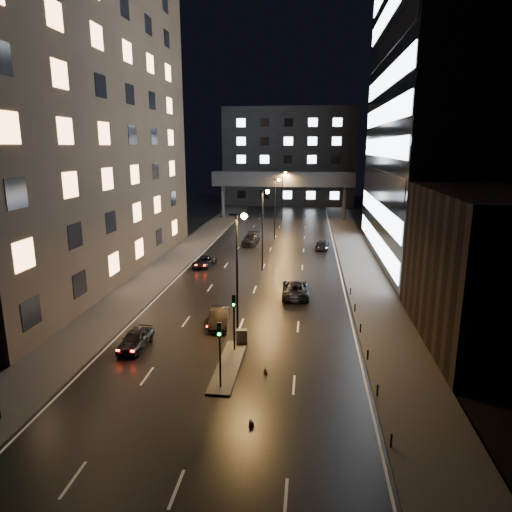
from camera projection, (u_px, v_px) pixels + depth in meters
The scene contains 25 objects.
ground at pixel (270, 250), 69.12m from camera, with size 160.00×160.00×0.00m, color black.
sidewalk_left at pixel (181, 254), 65.69m from camera, with size 5.00×110.00×0.15m, color #383533.
sidewalk_right at pixel (358, 259), 62.86m from camera, with size 5.00×110.00×0.15m, color #383533.
building_left at pixel (62, 103), 51.53m from camera, with size 15.00×48.00×40.00m, color #2D2319.
building_right_low at pixel (492, 268), 35.51m from camera, with size 10.00×18.00×12.00m, color black.
building_right_glass at pixel (468, 87), 57.14m from camera, with size 20.00×36.00×45.00m, color black.
building_far at pixel (289, 157), 122.18m from camera, with size 34.00×14.00×25.00m, color #333335.
skybridge at pixel (283, 180), 96.13m from camera, with size 30.00×3.00×10.00m.
median_island at pixel (229, 366), 32.38m from camera, with size 1.60×8.00×0.15m, color #383533.
traffic_signal_near at pixel (234, 313), 34.08m from camera, with size 0.28×0.34×4.40m.
traffic_signal_far at pixel (220, 344), 28.77m from camera, with size 0.28×0.34×4.40m.
bollard_row at pixel (364, 341), 35.51m from camera, with size 0.12×25.12×0.90m.
streetlight_near at pixel (239, 258), 36.68m from camera, with size 1.45×0.50×10.15m.
streetlight_mid_a at pixel (264, 219), 55.99m from camera, with size 1.45×0.50×10.15m.
streetlight_mid_b at pixel (276, 201), 75.30m from camera, with size 1.45×0.50×10.15m.
streetlight_far at pixel (283, 190), 94.61m from camera, with size 1.45×0.50×10.15m.
car_away_a at pixel (136, 339), 35.29m from camera, with size 1.75×4.35×1.48m, color black.
car_away_b at pixel (219, 317), 39.71m from camera, with size 1.61×4.62×1.52m, color black.
car_away_c at pixel (204, 262), 59.23m from camera, with size 2.14×4.65×1.29m, color black.
car_away_d at pixel (251, 239), 72.71m from camera, with size 2.29×5.62×1.63m, color black.
car_toward_a at pixel (296, 289), 47.42m from camera, with size 2.71×5.89×1.64m, color black.
car_toward_b at pixel (322, 245), 69.26m from camera, with size 1.91×4.71×1.37m, color black.
utility_cabinet at pixel (242, 337), 35.76m from camera, with size 0.83×0.50×1.14m, color #4C4C4E.
cone_a at pixel (251, 422), 25.50m from camera, with size 0.34×0.34×0.46m, color #EF510C.
cone_b at pixel (266, 370), 31.36m from camera, with size 0.32×0.32×0.50m, color #FF580D.
Camera 1 is at (5.68, -27.22, 15.26)m, focal length 32.00 mm.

